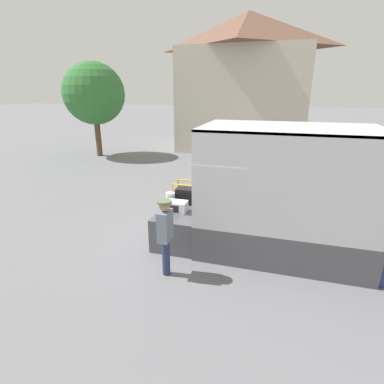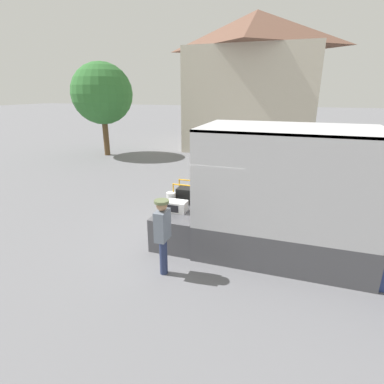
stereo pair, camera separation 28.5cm
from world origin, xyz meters
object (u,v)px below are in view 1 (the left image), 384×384
object	(u,v)px
microwave	(177,206)
street_tree	(94,94)
worker_person	(165,230)
box_truck	(347,224)
orange_bucket	(171,199)
portable_generator	(187,195)

from	to	relation	value
microwave	street_tree	world-z (taller)	street_tree
worker_person	box_truck	bearing A→B (deg)	25.66
street_tree	microwave	bearing A→B (deg)	-48.21
box_truck	worker_person	distance (m)	4.51
microwave	orange_bucket	distance (m)	0.54
microwave	portable_generator	bearing A→B (deg)	83.89
microwave	box_truck	bearing A→B (deg)	4.84
orange_bucket	microwave	bearing A→B (deg)	-51.56
portable_generator	worker_person	bearing A→B (deg)	-85.05
box_truck	street_tree	xyz separation A→B (m)	(-13.17, 9.51, 2.96)
microwave	worker_person	distance (m)	1.61
microwave	orange_bucket	size ratio (longest dim) A/B	1.48
worker_person	street_tree	world-z (taller)	street_tree
orange_bucket	worker_person	xyz separation A→B (m)	(0.61, -2.00, 0.03)
box_truck	street_tree	bearing A→B (deg)	144.17
box_truck	orange_bucket	world-z (taller)	box_truck
box_truck	street_tree	size ratio (longest dim) A/B	1.10
box_truck	street_tree	distance (m)	16.51
portable_generator	street_tree	world-z (taller)	street_tree
worker_person	street_tree	xyz separation A→B (m)	(-9.10, 11.46, 2.76)
box_truck	portable_generator	distance (m)	4.28
microwave	orange_bucket	xyz separation A→B (m)	(-0.33, 0.42, 0.04)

